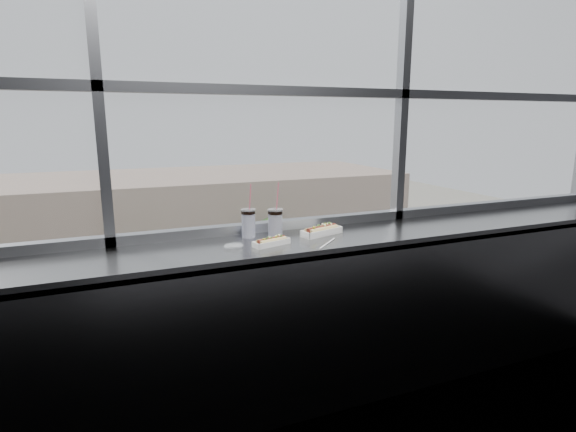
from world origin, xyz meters
name	(u,v)px	position (x,y,z in m)	size (l,w,h in m)	color
wall_back_lower	(272,307)	(0.00, 1.50, 0.55)	(6.00, 6.00, 0.00)	black
window_glass	(269,40)	(0.00, 1.52, 2.30)	(6.00, 6.00, 0.00)	silver
window_mullions	(270,40)	(0.00, 1.50, 2.30)	(6.00, 0.08, 2.40)	gray
counter	(287,245)	(0.00, 1.23, 1.07)	(6.00, 0.55, 0.06)	gray
counter_fascia	(303,341)	(0.00, 0.97, 0.55)	(6.00, 0.04, 1.04)	gray
hotdog_tray_left	(271,241)	(-0.13, 1.15, 1.12)	(0.24, 0.13, 0.06)	white
hotdog_tray_right	(322,231)	(0.25, 1.26, 1.13)	(0.30, 0.17, 0.07)	white
soda_cup_left	(248,222)	(-0.19, 1.38, 1.20)	(0.09, 0.09, 0.34)	white
soda_cup_right	(275,222)	(-0.05, 1.29, 1.20)	(0.10, 0.10, 0.35)	white
loose_straw	(327,243)	(0.19, 1.05, 1.10)	(0.01, 0.01, 0.24)	white
wrapper	(234,246)	(-0.35, 1.18, 1.11)	(0.11, 0.08, 0.03)	silver
plaza_ground	(122,251)	(0.00, 45.00, -11.00)	(120.00, 120.00, 0.00)	gray
street_asphalt	(141,368)	(0.00, 21.50, -10.97)	(80.00, 10.00, 0.06)	black
far_sidewalk	(132,310)	(0.00, 29.50, -10.98)	(80.00, 6.00, 0.04)	gray
far_building	(121,223)	(0.00, 39.50, -7.00)	(50.00, 14.00, 8.00)	tan
car_far_b	(136,317)	(0.09, 25.50, -9.80)	(6.83, 2.85, 2.28)	#5D231D
car_near_e	(403,336)	(13.61, 17.50, -9.89)	(6.28, 2.62, 2.09)	navy
car_far_c	(320,288)	(12.44, 25.50, -9.81)	(6.80, 2.83, 2.27)	white
car_near_d	(309,356)	(7.84, 17.50, -9.88)	(6.38, 2.66, 2.13)	beige
pedestrian_d	(237,279)	(7.63, 29.91, -9.96)	(0.89, 0.67, 2.01)	#66605B
pedestrian_a	(56,308)	(-4.49, 29.05, -9.93)	(0.91, 0.68, 2.05)	#66605B
pedestrian_c	(187,288)	(3.80, 29.32, -9.86)	(0.98, 0.73, 2.20)	#66605B
tree_center	(149,264)	(1.38, 29.50, -7.85)	(2.97, 2.97, 4.64)	#47382B
tree_right	(274,241)	(10.51, 29.50, -7.14)	(3.64, 3.64, 5.68)	#47382B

